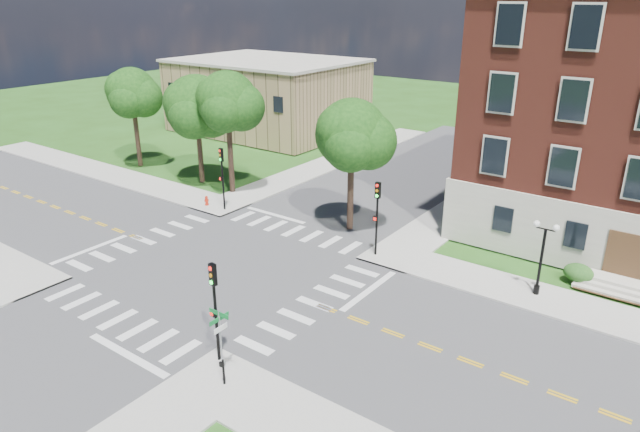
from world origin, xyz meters
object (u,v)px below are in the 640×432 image
Objects in this scene: street_sign_pole at (220,330)px; traffic_signal_nw at (222,171)px; twin_lamp_west at (542,254)px; traffic_signal_ne at (377,209)px; traffic_signal_se at (214,300)px; push_button_post at (223,371)px; fire_hydrant at (207,201)px.

traffic_signal_nw is at bearing 134.82° from street_sign_pole.
twin_lamp_west reaches higher than street_sign_pole.
street_sign_pole is (0.90, -14.36, -0.88)m from traffic_signal_ne.
push_button_post is at bearing -37.82° from traffic_signal_se.
street_sign_pole is at bearing -45.18° from traffic_signal_nw.
street_sign_pole is 1.68m from push_button_post.
street_sign_pole is at bearing -34.61° from traffic_signal_se.
twin_lamp_west is at bearing 5.06° from traffic_signal_ne.
traffic_signal_se reaches higher than street_sign_pole.
street_sign_pole is (0.89, -0.61, -0.88)m from traffic_signal_se.
twin_lamp_west is at bearing 1.73° from traffic_signal_nw.
twin_lamp_west is 3.53× the size of push_button_post.
street_sign_pole is at bearing -41.57° from fire_hydrant.
fire_hydrant is (-16.75, 14.87, -0.33)m from push_button_post.
traffic_signal_nw is at bearing 134.23° from traffic_signal_se.
traffic_signal_se is at bearing 145.39° from street_sign_pole.
traffic_signal_ne is at bearing -0.07° from fire_hydrant.
traffic_signal_se is 1.00× the size of traffic_signal_ne.
traffic_signal_ne is at bearing -0.69° from traffic_signal_nw.
street_sign_pole is at bearing 137.44° from push_button_post.
traffic_signal_nw is at bearing -178.27° from twin_lamp_west.
traffic_signal_nw is 3.25m from fire_hydrant.
street_sign_pole is 2.58× the size of push_button_post.
traffic_signal_se is at bearing -123.76° from twin_lamp_west.
traffic_signal_ne is (-0.01, 13.74, 0.00)m from traffic_signal_se.
traffic_signal_nw reaches higher than fire_hydrant.
fire_hydrant is (-15.31, 0.02, -2.72)m from traffic_signal_ne.
traffic_signal_nw is 1.13× the size of twin_lamp_west.
traffic_signal_se and traffic_signal_nw have the same top height.
traffic_signal_nw is 4.00× the size of push_button_post.
street_sign_pole is at bearing -86.42° from traffic_signal_ne.
traffic_signal_ne is 13.53m from traffic_signal_nw.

